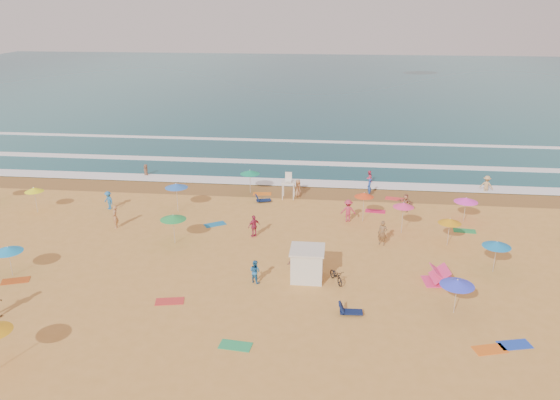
# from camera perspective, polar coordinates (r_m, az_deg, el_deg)

# --- Properties ---
(ground) EXTENTS (220.00, 220.00, 0.00)m
(ground) POSITION_cam_1_polar(r_m,az_deg,el_deg) (40.39, -1.92, -4.87)
(ground) COLOR gold
(ground) RESTS_ON ground
(ocean) EXTENTS (220.00, 140.00, 0.18)m
(ocean) POSITION_cam_1_polar(r_m,az_deg,el_deg) (121.55, 3.76, 11.99)
(ocean) COLOR #0C4756
(ocean) RESTS_ON ground
(wet_sand) EXTENTS (220.00, 220.00, 0.00)m
(wet_sand) POSITION_cam_1_polar(r_m,az_deg,el_deg) (51.90, 0.01, 0.93)
(wet_sand) COLOR olive
(wet_sand) RESTS_ON ground
(surf_foam) EXTENTS (200.00, 18.70, 0.05)m
(surf_foam) POSITION_cam_1_polar(r_m,az_deg,el_deg) (60.23, 0.93, 3.76)
(surf_foam) COLOR white
(surf_foam) RESTS_ON ground
(cabana) EXTENTS (2.00, 2.00, 2.00)m
(cabana) POSITION_cam_1_polar(r_m,az_deg,el_deg) (35.55, 2.85, -6.75)
(cabana) COLOR silver
(cabana) RESTS_ON ground
(cabana_roof) EXTENTS (2.20, 2.20, 0.12)m
(cabana_roof) POSITION_cam_1_polar(r_m,az_deg,el_deg) (35.09, 2.88, -5.21)
(cabana_roof) COLOR silver
(cabana_roof) RESTS_ON cabana
(bicycle) EXTENTS (1.31, 1.84, 0.92)m
(bicycle) POSITION_cam_1_polar(r_m,az_deg,el_deg) (35.50, 5.90, -7.87)
(bicycle) COLOR black
(bicycle) RESTS_ON ground
(lifeguard_stand) EXTENTS (1.20, 1.20, 2.10)m
(lifeguard_stand) POSITION_cam_1_polar(r_m,az_deg,el_deg) (49.75, 0.89, 1.34)
(lifeguard_stand) COLOR white
(lifeguard_stand) RESTS_ON ground
(beach_umbrellas) EXTENTS (55.74, 29.05, 0.81)m
(beach_umbrellas) POSITION_cam_1_polar(r_m,az_deg,el_deg) (39.74, -1.20, -2.03)
(beach_umbrellas) COLOR blue
(beach_umbrellas) RESTS_ON ground
(loungers) EXTENTS (51.44, 23.09, 0.34)m
(loungers) POSITION_cam_1_polar(r_m,az_deg,el_deg) (37.49, 7.39, -6.83)
(loungers) COLOR #101952
(loungers) RESTS_ON ground
(towels) EXTENTS (32.45, 24.98, 0.03)m
(towels) POSITION_cam_1_polar(r_m,az_deg,el_deg) (39.15, 3.45, -5.73)
(towels) COLOR #C44C18
(towels) RESTS_ON ground
(popup_tents) EXTENTS (15.32, 10.55, 1.20)m
(popup_tents) POSITION_cam_1_polar(r_m,az_deg,el_deg) (42.07, 24.18, -4.79)
(popup_tents) COLOR #F6367B
(popup_tents) RESTS_ON ground
(beachgoers) EXTENTS (39.54, 27.76, 2.13)m
(beachgoers) POSITION_cam_1_polar(r_m,az_deg,el_deg) (43.74, 0.30, -1.71)
(beachgoers) COLOR tan
(beachgoers) RESTS_ON ground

